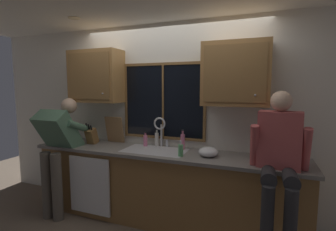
{
  "coord_description": "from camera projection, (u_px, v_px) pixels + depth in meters",
  "views": [
    {
      "loc": [
        1.18,
        -3.12,
        1.72
      ],
      "look_at": [
        0.09,
        -0.3,
        1.37
      ],
      "focal_mm": 26.79,
      "sensor_mm": 36.0,
      "label": 1
    }
  ],
  "objects": [
    {
      "name": "knife_block",
      "position": [
        92.0,
        136.0,
        3.51
      ],
      "size": [
        0.12,
        0.18,
        0.32
      ],
      "color": "brown",
      "rests_on": "countertop"
    },
    {
      "name": "window_frame_left",
      "position": [
        126.0,
        100.0,
        3.56
      ],
      "size": [
        0.03,
        0.02,
        0.95
      ],
      "primitive_type": "cube",
      "color": "brown"
    },
    {
      "name": "window_frame_top",
      "position": [
        163.0,
        64.0,
        3.3
      ],
      "size": [
        1.17,
        0.02,
        0.04
      ],
      "primitive_type": "cube",
      "color": "brown"
    },
    {
      "name": "sink",
      "position": [
        155.0,
        158.0,
        3.17
      ],
      "size": [
        0.8,
        0.46,
        0.21
      ],
      "color": "#B7B7BC",
      "rests_on": "lower_cabinet_run"
    },
    {
      "name": "dishwasher_front",
      "position": [
        89.0,
        186.0,
        3.21
      ],
      "size": [
        0.6,
        0.02,
        0.74
      ],
      "primitive_type": "cube",
      "color": "white"
    },
    {
      "name": "upper_cabinet_right",
      "position": [
        236.0,
        74.0,
        2.83
      ],
      "size": [
        0.75,
        0.36,
        0.72
      ],
      "color": "#9E703D"
    },
    {
      "name": "person_sitting_on_counter",
      "position": [
        279.0,
        152.0,
        2.38
      ],
      "size": [
        0.54,
        0.61,
        1.26
      ],
      "color": "#262628",
      "rests_on": "countertop"
    },
    {
      "name": "cutting_board",
      "position": [
        115.0,
        130.0,
        3.59
      ],
      "size": [
        0.27,
        0.1,
        0.38
      ],
      "primitive_type": "cube",
      "rotation": [
        0.21,
        0.0,
        0.0
      ],
      "color": "#997047",
      "rests_on": "countertop"
    },
    {
      "name": "bottle_tall_clear",
      "position": [
        145.0,
        140.0,
        3.37
      ],
      "size": [
        0.05,
        0.05,
        0.19
      ],
      "color": "pink",
      "rests_on": "countertop"
    },
    {
      "name": "back_wall",
      "position": [
        171.0,
        119.0,
        3.42
      ],
      "size": [
        5.77,
        0.12,
        2.55
      ],
      "primitive_type": "cube",
      "color": "silver",
      "rests_on": "floor"
    },
    {
      "name": "window_glass",
      "position": [
        163.0,
        101.0,
        3.36
      ],
      "size": [
        1.1,
        0.02,
        0.95
      ],
      "primitive_type": "cube",
      "color": "black"
    },
    {
      "name": "person_standing",
      "position": [
        58.0,
        144.0,
        3.31
      ],
      "size": [
        0.53,
        0.69,
        1.56
      ],
      "color": "#595147",
      "rests_on": "floor"
    },
    {
      "name": "window_mullion_center",
      "position": [
        163.0,
        101.0,
        3.35
      ],
      "size": [
        0.02,
        0.02,
        0.95
      ],
      "primitive_type": "cube",
      "color": "brown"
    },
    {
      "name": "soap_dispenser",
      "position": [
        181.0,
        150.0,
        2.89
      ],
      "size": [
        0.06,
        0.07,
        0.19
      ],
      "color": "#59A566",
      "rests_on": "countertop"
    },
    {
      "name": "bottle_amber_small",
      "position": [
        183.0,
        141.0,
        3.19
      ],
      "size": [
        0.05,
        0.05,
        0.25
      ],
      "color": "pink",
      "rests_on": "countertop"
    },
    {
      "name": "window_frame_bottom",
      "position": [
        163.0,
        137.0,
        3.41
      ],
      "size": [
        1.17,
        0.02,
        0.04
      ],
      "primitive_type": "cube",
      "color": "brown"
    },
    {
      "name": "lower_cabinet_run",
      "position": [
        161.0,
        188.0,
        3.19
      ],
      "size": [
        3.37,
        0.58,
        0.88
      ],
      "primitive_type": "cube",
      "color": "olive",
      "rests_on": "floor"
    },
    {
      "name": "countertop",
      "position": [
        161.0,
        153.0,
        3.12
      ],
      "size": [
        3.43,
        0.62,
        0.04
      ],
      "primitive_type": "cube",
      "color": "slate",
      "rests_on": "lower_cabinet_run"
    },
    {
      "name": "bottle_green_glass",
      "position": [
        157.0,
        139.0,
        3.37
      ],
      "size": [
        0.05,
        0.05,
        0.24
      ],
      "color": "silver",
      "rests_on": "countertop"
    },
    {
      "name": "window_frame_right",
      "position": [
        205.0,
        102.0,
        3.15
      ],
      "size": [
        0.04,
        0.02,
        0.95
      ],
      "primitive_type": "cube",
      "color": "brown"
    },
    {
      "name": "ceiling_downlight_left",
      "position": [
        74.0,
        18.0,
        3.03
      ],
      "size": [
        0.14,
        0.14,
        0.01
      ],
      "primitive_type": "cylinder",
      "color": "#FFEAB2"
    },
    {
      "name": "mixing_bowl",
      "position": [
        208.0,
        152.0,
        2.89
      ],
      "size": [
        0.23,
        0.23,
        0.11
      ],
      "primitive_type": "ellipsoid",
      "color": "silver",
      "rests_on": "countertop"
    },
    {
      "name": "upper_cabinet_left",
      "position": [
        96.0,
        77.0,
        3.51
      ],
      "size": [
        0.75,
        0.36,
        0.72
      ],
      "color": "#9E703D"
    },
    {
      "name": "faucet",
      "position": [
        161.0,
        128.0,
        3.3
      ],
      "size": [
        0.18,
        0.09,
        0.4
      ],
      "color": "silver",
      "rests_on": "countertop"
    }
  ]
}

